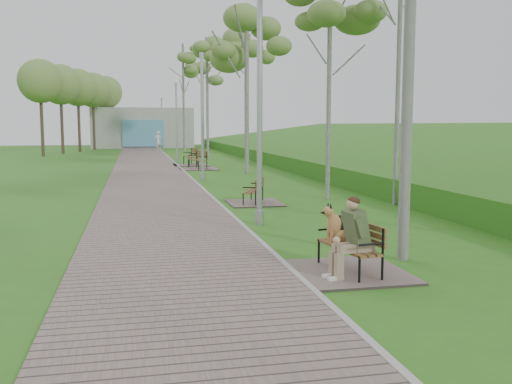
{
  "coord_description": "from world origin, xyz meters",
  "views": [
    {
      "loc": [
        -2.41,
        -8.6,
        2.33
      ],
      "look_at": [
        -0.09,
        2.21,
        1.02
      ],
      "focal_mm": 40.0,
      "sensor_mm": 36.0,
      "label": 1
    }
  ],
  "objects": [
    {
      "name": "ground",
      "position": [
        0.0,
        0.0,
        0.0
      ],
      "size": [
        120.0,
        120.0,
        0.0
      ],
      "primitive_type": "plane",
      "color": "#35681D",
      "rests_on": "ground"
    },
    {
      "name": "walkway",
      "position": [
        -1.75,
        21.5,
        0.02
      ],
      "size": [
        3.5,
        67.0,
        0.04
      ],
      "primitive_type": "cube",
      "color": "#705E5A",
      "rests_on": "ground"
    },
    {
      "name": "kerb",
      "position": [
        0.0,
        21.5,
        0.03
      ],
      "size": [
        0.1,
        67.0,
        0.05
      ],
      "primitive_type": "cube",
      "color": "#999993",
      "rests_on": "ground"
    },
    {
      "name": "embankment",
      "position": [
        12.0,
        20.0,
        0.0
      ],
      "size": [
        14.0,
        70.0,
        1.6
      ],
      "primitive_type": "cube",
      "color": "#357C20",
      "rests_on": "ground"
    },
    {
      "name": "building_north",
      "position": [
        -1.5,
        50.97,
        1.99
      ],
      "size": [
        10.0,
        5.2,
        4.0
      ],
      "color": "#9E9E99",
      "rests_on": "ground"
    },
    {
      "name": "bench_main",
      "position": [
        0.81,
        -0.38,
        0.4
      ],
      "size": [
        1.67,
        1.85,
        1.45
      ],
      "color": "#705E5A",
      "rests_on": "ground"
    },
    {
      "name": "bench_second",
      "position": [
        1.02,
        7.76,
        0.17
      ],
      "size": [
        1.54,
        1.71,
        0.94
      ],
      "color": "#705E5A",
      "rests_on": "ground"
    },
    {
      "name": "bench_third",
      "position": [
        0.84,
        21.28,
        0.22
      ],
      "size": [
        1.95,
        2.17,
        1.2
      ],
      "color": "#705E5A",
      "rests_on": "ground"
    },
    {
      "name": "bench_far",
      "position": [
        0.76,
        24.22,
        0.23
      ],
      "size": [
        1.99,
        2.21,
        1.22
      ],
      "color": "#705E5A",
      "rests_on": "ground"
    },
    {
      "name": "lamp_post_near",
      "position": [
        0.44,
        4.29,
        2.64
      ],
      "size": [
        0.22,
        0.22,
        5.66
      ],
      "color": "#A1A4A9",
      "rests_on": "ground"
    },
    {
      "name": "lamp_post_second",
      "position": [
        0.41,
        15.26,
        2.47
      ],
      "size": [
        0.2,
        0.2,
        5.28
      ],
      "color": "#A1A4A9",
      "rests_on": "ground"
    },
    {
      "name": "lamp_post_third",
      "position": [
        0.27,
        27.91,
        2.31
      ],
      "size": [
        0.19,
        0.19,
        4.95
      ],
      "color": "#A1A4A9",
      "rests_on": "ground"
    },
    {
      "name": "lamp_post_far",
      "position": [
        0.36,
        48.89,
        2.31
      ],
      "size": [
        0.19,
        0.19,
        4.95
      ],
      "color": "#A1A4A9",
      "rests_on": "ground"
    },
    {
      "name": "pedestrian_near",
      "position": [
        -0.3,
        42.34,
        0.88
      ],
      "size": [
        0.76,
        0.64,
        1.77
      ],
      "primitive_type": "imported",
      "rotation": [
        0.0,
        0.0,
        3.54
      ],
      "color": "silver",
      "rests_on": "ground"
    },
    {
      "name": "birch_mid_a",
      "position": [
        3.51,
        8.31,
        5.47
      ],
      "size": [
        2.31,
        2.31,
        6.97
      ],
      "color": "silver",
      "rests_on": "ground"
    },
    {
      "name": "birch_mid_c",
      "position": [
        2.82,
        17.91,
        6.43
      ],
      "size": [
        2.82,
        2.82,
        8.19
      ],
      "color": "silver",
      "rests_on": "ground"
    },
    {
      "name": "birch_far_a",
      "position": [
        4.15,
        24.73,
        7.33
      ],
      "size": [
        2.54,
        2.54,
        9.33
      ],
      "color": "silver",
      "rests_on": "ground"
    },
    {
      "name": "birch_far_b",
      "position": [
        2.5,
        29.98,
        6.62
      ],
      "size": [
        2.37,
        2.37,
        8.43
      ],
      "color": "silver",
      "rests_on": "ground"
    },
    {
      "name": "birch_distant_a",
      "position": [
        1.72,
        39.43,
        7.31
      ],
      "size": [
        2.38,
        2.38,
        9.31
      ],
      "color": "silver",
      "rests_on": "ground"
    },
    {
      "name": "birch_distant_b",
      "position": [
        4.43,
        48.59,
        6.86
      ],
      "size": [
        2.65,
        2.65,
        8.74
      ],
      "color": "silver",
      "rests_on": "ground"
    }
  ]
}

